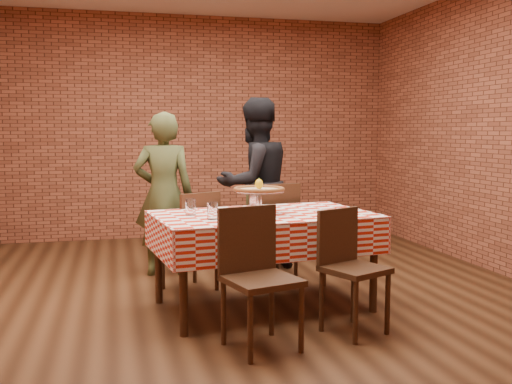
% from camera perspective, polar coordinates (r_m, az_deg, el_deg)
% --- Properties ---
extents(ground, '(6.00, 6.00, 0.00)m').
position_cam_1_polar(ground, '(5.00, -2.60, -10.32)').
color(ground, black).
rests_on(ground, ground).
extents(back_wall, '(5.50, 0.00, 5.50)m').
position_cam_1_polar(back_wall, '(7.77, -6.96, 6.28)').
color(back_wall, brown).
rests_on(back_wall, ground).
extents(table, '(1.78, 1.20, 0.75)m').
position_cam_1_polar(table, '(4.66, 0.71, -6.77)').
color(table, '#382111').
rests_on(table, ground).
extents(tablecloth, '(1.82, 1.24, 0.29)m').
position_cam_1_polar(tablecloth, '(4.62, 0.72, -3.86)').
color(tablecloth, red).
rests_on(tablecloth, table).
extents(pizza_stand, '(0.41, 0.41, 0.18)m').
position_cam_1_polar(pizza_stand, '(4.58, 0.30, -1.00)').
color(pizza_stand, silver).
rests_on(pizza_stand, tablecloth).
extents(pizza, '(0.40, 0.40, 0.03)m').
position_cam_1_polar(pizza, '(4.57, 0.30, 0.19)').
color(pizza, beige).
rests_on(pizza, pizza_stand).
extents(lemon, '(0.06, 0.06, 0.08)m').
position_cam_1_polar(lemon, '(4.56, 0.30, 0.78)').
color(lemon, yellow).
rests_on(lemon, pizza).
extents(water_glass_left, '(0.09, 0.09, 0.13)m').
position_cam_1_polar(water_glass_left, '(4.30, -4.28, -1.84)').
color(water_glass_left, white).
rests_on(water_glass_left, tablecloth).
extents(water_glass_right, '(0.09, 0.09, 0.13)m').
position_cam_1_polar(water_glass_right, '(4.53, -6.42, -1.46)').
color(water_glass_right, white).
rests_on(water_glass_right, tablecloth).
extents(side_plate, '(0.19, 0.19, 0.01)m').
position_cam_1_polar(side_plate, '(4.70, 6.82, -1.88)').
color(side_plate, white).
rests_on(side_plate, tablecloth).
extents(sweetener_packet_a, '(0.06, 0.06, 0.00)m').
position_cam_1_polar(sweetener_packet_a, '(4.68, 7.63, -1.97)').
color(sweetener_packet_a, white).
rests_on(sweetener_packet_a, tablecloth).
extents(sweetener_packet_b, '(0.06, 0.05, 0.00)m').
position_cam_1_polar(sweetener_packet_b, '(4.72, 7.98, -1.92)').
color(sweetener_packet_b, white).
rests_on(sweetener_packet_b, tablecloth).
extents(condiment_caddy, '(0.11, 0.09, 0.14)m').
position_cam_1_polar(condiment_caddy, '(4.88, -0.27, -0.82)').
color(condiment_caddy, silver).
rests_on(condiment_caddy, tablecloth).
extents(chair_near_left, '(0.53, 0.53, 0.91)m').
position_cam_1_polar(chair_near_left, '(3.78, 0.56, -8.58)').
color(chair_near_left, '#382111').
rests_on(chair_near_left, ground).
extents(chair_near_right, '(0.50, 0.50, 0.86)m').
position_cam_1_polar(chair_near_right, '(4.13, 9.64, -7.76)').
color(chair_near_right, '#382111').
rests_on(chair_near_right, ground).
extents(chair_far_left, '(0.54, 0.54, 0.88)m').
position_cam_1_polar(chair_far_left, '(5.19, -6.54, -4.75)').
color(chair_far_left, '#382111').
rests_on(chair_far_left, ground).
extents(chair_far_right, '(0.52, 0.52, 0.93)m').
position_cam_1_polar(chair_far_right, '(5.54, 1.25, -3.81)').
color(chair_far_right, '#382111').
rests_on(chair_far_right, ground).
extents(diner_olive, '(0.62, 0.44, 1.59)m').
position_cam_1_polar(diner_olive, '(5.74, -9.01, -0.20)').
color(diner_olive, '#404724').
rests_on(diner_olive, ground).
extents(diner_black, '(1.02, 0.92, 1.73)m').
position_cam_1_polar(diner_black, '(5.88, -0.12, 0.75)').
color(diner_black, black).
rests_on(diner_black, ground).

